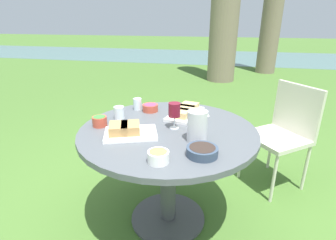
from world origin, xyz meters
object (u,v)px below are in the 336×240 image
at_px(dining_table, 168,146).
at_px(water_pitcher, 197,126).
at_px(chair_near_right, 284,128).
at_px(wine_glass, 174,111).

relative_size(dining_table, water_pitcher, 6.24).
height_order(dining_table, water_pitcher, water_pitcher).
bearing_deg(chair_near_right, dining_table, -141.71).
xyz_separation_m(dining_table, wine_glass, (0.04, 0.01, 0.25)).
height_order(water_pitcher, wine_glass, water_pitcher).
relative_size(dining_table, wine_glass, 6.68).
bearing_deg(wine_glass, chair_near_right, 39.01).
distance_m(chair_near_right, wine_glass, 1.11).
xyz_separation_m(water_pitcher, wine_glass, (-0.16, 0.15, 0.03)).
bearing_deg(water_pitcher, chair_near_right, 51.18).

